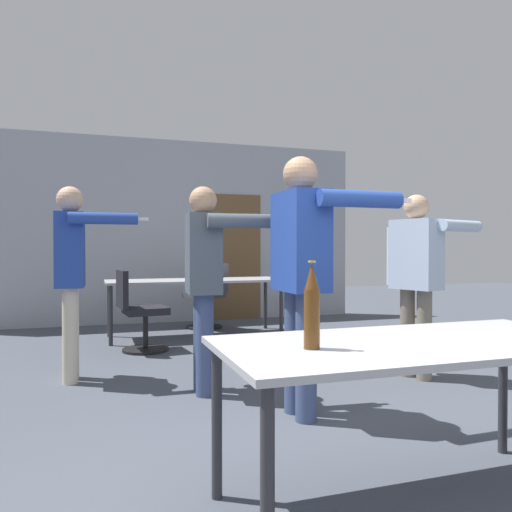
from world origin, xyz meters
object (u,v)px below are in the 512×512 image
person_far_watching (302,261)px  office_chair_mid_tucked (139,313)px  person_near_casual (205,269)px  office_chair_side_rolled (208,298)px  person_center_tall (72,263)px  person_left_plaid (417,268)px  beer_bottle (312,307)px

person_far_watching → office_chair_mid_tucked: (-0.89, 2.58, -0.65)m
person_far_watching → person_near_casual: bearing=-147.4°
person_near_casual → office_chair_side_rolled: (0.72, 3.15, -0.55)m
person_near_casual → office_chair_side_rolled: person_near_casual is taller
person_center_tall → person_left_plaid: size_ratio=1.04×
person_near_casual → beer_bottle: bearing=5.3°
person_near_casual → office_chair_side_rolled: bearing=172.4°
office_chair_side_rolled → person_center_tall: bearing=-154.9°
person_far_watching → office_chair_mid_tucked: bearing=-162.0°
person_near_casual → person_far_watching: 0.94m
person_left_plaid → beer_bottle: person_left_plaid is taller
person_near_casual → person_left_plaid: (1.91, -0.14, -0.00)m
beer_bottle → person_left_plaid: bearing=45.3°
office_chair_side_rolled → beer_bottle: (-0.72, -5.22, 0.48)m
person_far_watching → beer_bottle: person_far_watching is taller
person_far_watching → person_center_tall: (-1.55, 1.49, -0.05)m
office_chair_mid_tucked → person_left_plaid: bearing=42.4°
office_chair_mid_tucked → beer_bottle: beer_bottle is taller
person_near_casual → beer_bottle: (-0.00, -2.08, -0.07)m
beer_bottle → person_center_tall: bearing=110.4°
person_left_plaid → office_chair_side_rolled: size_ratio=1.75×
person_left_plaid → beer_bottle: (-1.92, -1.93, -0.07)m
office_chair_mid_tucked → beer_bottle: (0.37, -3.88, 0.49)m
person_far_watching → beer_bottle: size_ratio=4.94×
person_near_casual → office_chair_side_rolled: 3.28m
person_center_tall → person_left_plaid: (2.95, -0.85, -0.04)m
person_far_watching → beer_bottle: (-0.52, -1.30, -0.16)m
person_center_tall → office_chair_mid_tucked: (0.66, 1.09, -0.61)m
person_left_plaid → office_chair_side_rolled: (-1.19, 3.29, -0.55)m
person_far_watching → person_center_tall: bearing=-134.8°
person_near_casual → person_far_watching: size_ratio=0.93×
person_far_watching → office_chair_side_rolled: bearing=176.0°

